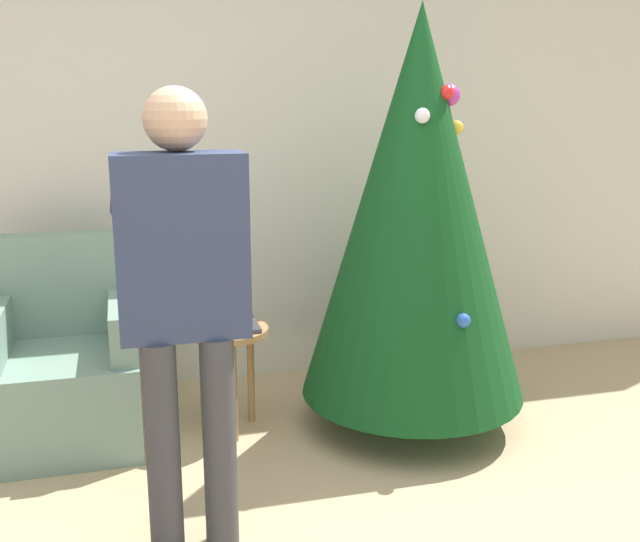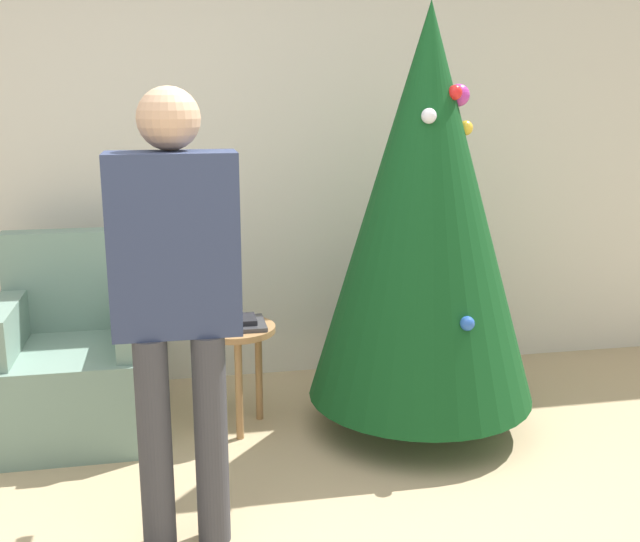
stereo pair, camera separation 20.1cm
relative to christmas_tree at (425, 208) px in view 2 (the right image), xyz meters
name	(u,v)px [view 2 (the right image)]	position (x,y,z in m)	size (l,w,h in m)	color
wall_back	(203,143)	(-0.98, 0.90, 0.25)	(8.00, 0.06, 2.70)	beige
christmas_tree	(425,208)	(0.00, 0.00, 0.00)	(1.09, 1.09, 2.02)	brown
armchair	(75,364)	(-1.65, 0.30, -0.76)	(0.69, 0.73, 0.95)	gray
person_standing	(176,280)	(-1.15, -0.73, -0.11)	(0.45, 0.57, 1.64)	#38383D
side_stool	(236,344)	(-0.88, 0.17, -0.67)	(0.39, 0.39, 0.52)	#A37547
laptop	(235,324)	(-0.88, 0.17, -0.56)	(0.29, 0.25, 0.02)	#38383D
book	(235,320)	(-0.88, 0.17, -0.54)	(0.20, 0.15, 0.02)	black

